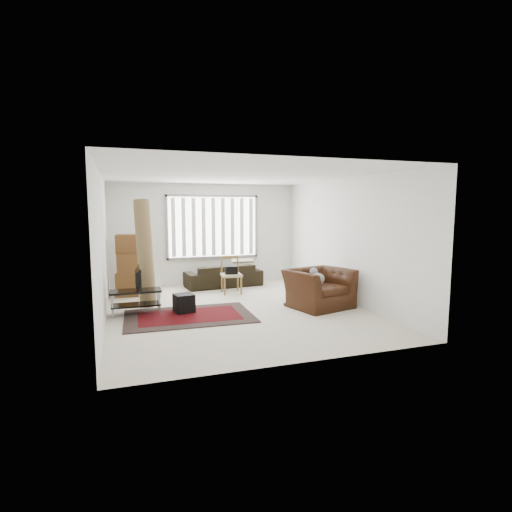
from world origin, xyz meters
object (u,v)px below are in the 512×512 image
at_px(armchair, 319,285).
at_px(side_chair, 231,273).
at_px(tv_stand, 136,297).
at_px(sofa, 223,272).
at_px(moving_boxes, 129,267).

bearing_deg(armchair, side_chair, 110.61).
height_order(tv_stand, sofa, sofa).
bearing_deg(armchair, moving_boxes, 131.81).
distance_m(side_chair, armchair, 2.36).
distance_m(moving_boxes, armchair, 4.46).
bearing_deg(side_chair, sofa, 92.75).
relative_size(moving_boxes, armchair, 0.99).
bearing_deg(moving_boxes, tv_stand, -87.62).
distance_m(sofa, armchair, 3.11).
relative_size(tv_stand, moving_boxes, 0.67).
distance_m(tv_stand, armchair, 3.69).
relative_size(tv_stand, side_chair, 1.08).
distance_m(tv_stand, side_chair, 2.62).
xyz_separation_m(moving_boxes, armchair, (3.71, -2.46, -0.21)).
bearing_deg(moving_boxes, armchair, -33.54).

